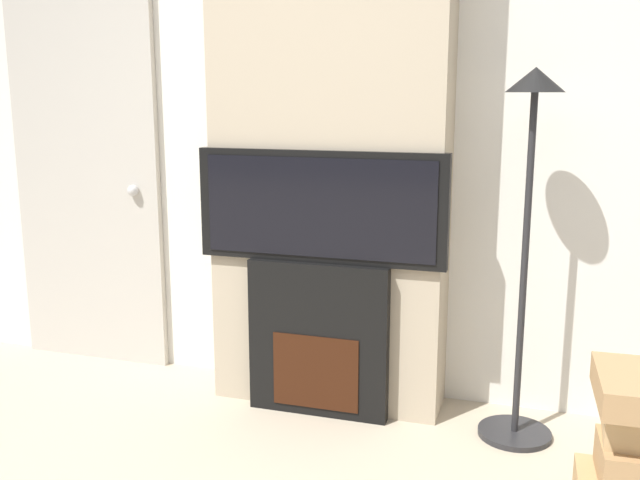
{
  "coord_description": "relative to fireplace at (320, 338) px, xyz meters",
  "views": [
    {
      "loc": [
        0.95,
        -1.36,
        1.5
      ],
      "look_at": [
        0.0,
        1.68,
        0.84
      ],
      "focal_mm": 40.0,
      "sensor_mm": 36.0,
      "label": 1
    }
  ],
  "objects": [
    {
      "name": "wall_back",
      "position": [
        0.0,
        0.35,
        0.99
      ],
      "size": [
        6.0,
        0.06,
        2.7
      ],
      "color": "silver",
      "rests_on": "ground_plane"
    },
    {
      "name": "chimney_breast",
      "position": [
        0.0,
        0.16,
        0.99
      ],
      "size": [
        1.1,
        0.32,
        2.7
      ],
      "color": "tan",
      "rests_on": "ground_plane"
    },
    {
      "name": "fireplace",
      "position": [
        0.0,
        0.0,
        0.0
      ],
      "size": [
        0.67,
        0.15,
        0.73
      ],
      "color": "black",
      "rests_on": "ground_plane"
    },
    {
      "name": "television",
      "position": [
        0.0,
        -0.0,
        0.63
      ],
      "size": [
        1.16,
        0.07,
        0.51
      ],
      "color": "black",
      "rests_on": "fireplace"
    },
    {
      "name": "floor_lamp",
      "position": [
        0.9,
        0.01,
        0.66
      ],
      "size": [
        0.32,
        0.32,
        1.6
      ],
      "color": "#262628",
      "rests_on": "ground_plane"
    },
    {
      "name": "entry_door",
      "position": [
        -1.44,
        0.3,
        0.66
      ],
      "size": [
        0.89,
        0.09,
        2.05
      ],
      "color": "#BCB7AD",
      "rests_on": "ground_plane"
    }
  ]
}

